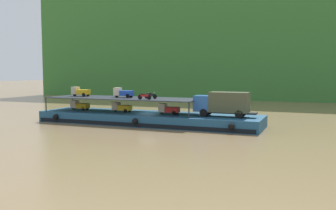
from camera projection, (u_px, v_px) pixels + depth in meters
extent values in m
plane|color=olive|center=(148.00, 124.00, 51.14)|extent=(400.00, 400.00, 0.00)
cube|color=#387533|center=(239.00, 35.00, 106.35)|extent=(114.56, 29.59, 35.07)
cube|color=navy|center=(148.00, 119.00, 51.07)|extent=(30.89, 7.28, 1.50)
cube|color=black|center=(136.00, 125.00, 47.73)|extent=(30.27, 0.06, 0.50)
sphere|color=black|center=(56.00, 117.00, 52.08)|extent=(0.77, 0.77, 0.77)
sphere|color=black|center=(135.00, 121.00, 47.49)|extent=(0.77, 0.77, 0.77)
sphere|color=black|center=(231.00, 127.00, 42.90)|extent=(0.77, 0.77, 0.77)
cube|color=#285BA3|center=(203.00, 103.00, 47.78)|extent=(2.01, 2.20, 2.00)
cube|color=#192833|center=(195.00, 100.00, 48.14)|extent=(0.07, 1.84, 0.60)
cube|color=#474C33|center=(229.00, 102.00, 46.47)|extent=(4.81, 2.33, 2.50)
cube|color=black|center=(229.00, 113.00, 46.59)|extent=(6.81, 1.42, 0.20)
cylinder|color=black|center=(208.00, 111.00, 48.66)|extent=(1.00, 0.29, 1.00)
cylinder|color=black|center=(204.00, 113.00, 46.80)|extent=(1.00, 0.29, 1.00)
cylinder|color=black|center=(242.00, 113.00, 46.98)|extent=(1.00, 0.29, 1.00)
cylinder|color=black|center=(239.00, 114.00, 45.12)|extent=(1.00, 0.29, 1.00)
cylinder|color=#232833|center=(204.00, 106.00, 51.25)|extent=(0.16, 0.16, 2.00)
cylinder|color=#232833|center=(189.00, 110.00, 45.41)|extent=(0.16, 0.16, 2.00)
cylinder|color=#232833|center=(73.00, 101.00, 59.25)|extent=(0.16, 0.16, 2.00)
cylinder|color=#232833|center=(46.00, 104.00, 53.41)|extent=(0.16, 0.16, 2.00)
cube|color=#232833|center=(123.00, 98.00, 52.24)|extent=(21.69, 6.48, 0.10)
cube|color=gold|center=(83.00, 106.00, 55.03)|extent=(1.72, 1.23, 0.70)
cube|color=beige|center=(75.00, 104.00, 55.51)|extent=(0.92, 1.02, 1.10)
cube|color=#19232D|center=(72.00, 103.00, 55.67)|extent=(0.06, 0.85, 0.38)
cylinder|color=black|center=(74.00, 108.00, 55.61)|extent=(0.56, 0.15, 0.56)
cylinder|color=black|center=(87.00, 108.00, 55.42)|extent=(0.56, 0.15, 0.56)
cylinder|color=black|center=(83.00, 109.00, 54.43)|extent=(0.56, 0.15, 0.56)
cube|color=gold|center=(125.00, 108.00, 51.99)|extent=(1.74, 1.25, 0.70)
cube|color=#C6B793|center=(116.00, 106.00, 52.53)|extent=(0.93, 1.03, 1.10)
cube|color=#19232D|center=(113.00, 105.00, 52.71)|extent=(0.07, 0.85, 0.38)
cylinder|color=black|center=(115.00, 110.00, 52.64)|extent=(0.56, 0.16, 0.56)
cylinder|color=black|center=(129.00, 110.00, 52.35)|extent=(0.56, 0.16, 0.56)
cylinder|color=black|center=(126.00, 111.00, 51.38)|extent=(0.56, 0.16, 0.56)
cube|color=red|center=(173.00, 110.00, 49.24)|extent=(1.72, 1.23, 0.70)
cube|color=beige|center=(163.00, 108.00, 49.72)|extent=(0.92, 1.01, 1.10)
cube|color=#19232D|center=(159.00, 107.00, 49.87)|extent=(0.05, 0.85, 0.38)
cylinder|color=black|center=(162.00, 112.00, 49.82)|extent=(0.56, 0.15, 0.56)
cylinder|color=black|center=(177.00, 112.00, 49.62)|extent=(0.56, 0.15, 0.56)
cylinder|color=black|center=(174.00, 113.00, 48.63)|extent=(0.56, 0.15, 0.56)
cube|color=gold|center=(84.00, 92.00, 55.10)|extent=(1.71, 1.22, 0.70)
cube|color=#C6B793|center=(75.00, 91.00, 55.59)|extent=(0.91, 1.01, 1.10)
cube|color=#19232D|center=(73.00, 90.00, 55.75)|extent=(0.05, 0.85, 0.38)
cylinder|color=black|center=(75.00, 94.00, 55.69)|extent=(0.56, 0.15, 0.56)
cylinder|color=black|center=(88.00, 94.00, 55.48)|extent=(0.56, 0.15, 0.56)
cylinder|color=black|center=(84.00, 95.00, 54.50)|extent=(0.56, 0.15, 0.56)
cube|color=#1E47B7|center=(127.00, 93.00, 52.26)|extent=(1.76, 1.29, 0.70)
cube|color=beige|center=(118.00, 92.00, 52.69)|extent=(0.95, 1.05, 1.10)
cube|color=#19232D|center=(115.00, 91.00, 52.83)|extent=(0.09, 0.85, 0.38)
cylinder|color=black|center=(117.00, 95.00, 52.79)|extent=(0.57, 0.17, 0.56)
cylinder|color=black|center=(131.00, 95.00, 52.66)|extent=(0.57, 0.17, 0.56)
cylinder|color=black|center=(128.00, 96.00, 51.67)|extent=(0.57, 0.17, 0.56)
cylinder|color=black|center=(149.00, 97.00, 48.61)|extent=(0.60, 0.11, 0.60)
cylinder|color=black|center=(140.00, 97.00, 49.08)|extent=(0.60, 0.11, 0.60)
cube|color=#B21919|center=(145.00, 96.00, 48.82)|extent=(1.10, 0.21, 0.28)
cube|color=black|center=(143.00, 94.00, 48.90)|extent=(0.60, 0.21, 0.12)
cylinder|color=#B2B2B7|center=(148.00, 93.00, 48.60)|extent=(0.05, 0.55, 0.04)
cylinder|color=black|center=(155.00, 96.00, 50.34)|extent=(0.61, 0.16, 0.60)
cylinder|color=black|center=(147.00, 96.00, 50.93)|extent=(0.61, 0.16, 0.60)
cube|color=black|center=(151.00, 95.00, 50.62)|extent=(1.11, 0.30, 0.28)
cube|color=black|center=(149.00, 93.00, 50.72)|extent=(0.62, 0.26, 0.12)
cylinder|color=#B2B2B7|center=(154.00, 92.00, 50.34)|extent=(0.09, 0.55, 0.04)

